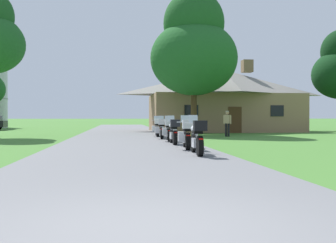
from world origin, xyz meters
TOP-DOWN VIEW (x-y plane):
  - ground_plane at (0.00, 20.00)m, footprint 500.00×500.00m
  - asphalt_driveway at (0.00, 18.00)m, footprint 6.40×80.00m
  - motorcycle_white_nearest_to_camera at (2.15, 8.26)m, footprint 0.66×2.08m
  - motorcycle_green_second_in_row at (2.19, 10.48)m, footprint 0.82×2.08m
  - motorcycle_white_third_in_row at (2.06, 13.23)m, footprint 0.66×2.08m
  - motorcycle_red_fourth_in_row at (2.13, 15.48)m, footprint 0.80×2.08m
  - motorcycle_green_fifth_in_row at (2.02, 17.85)m, footprint 0.80×2.08m
  - motorcycle_silver_farthest_in_row at (2.02, 20.32)m, footprint 0.74×2.08m
  - stone_lodge at (8.80, 29.82)m, footprint 13.39×7.95m
  - bystander_tan_shirt_near_lodge at (6.66, 20.67)m, footprint 0.45×0.39m
  - tree_by_lodge_front at (5.01, 23.72)m, footprint 6.33×6.33m

SIDE VIEW (x-z plane):
  - ground_plane at x=0.00m, z-range 0.00..0.00m
  - asphalt_driveway at x=0.00m, z-range 0.00..0.06m
  - motorcycle_green_second_in_row at x=2.19m, z-range -0.04..1.26m
  - motorcycle_red_fourth_in_row at x=2.13m, z-range -0.04..1.26m
  - motorcycle_green_fifth_in_row at x=2.02m, z-range -0.04..1.26m
  - motorcycle_silver_farthest_in_row at x=2.02m, z-range -0.04..1.26m
  - motorcycle_white_nearest_to_camera at x=2.15m, z-range -0.03..1.27m
  - motorcycle_white_third_in_row at x=2.06m, z-range -0.03..1.27m
  - bystander_tan_shirt_near_lodge at x=6.66m, z-range 0.11..1.79m
  - stone_lodge at x=8.80m, z-range -0.37..6.05m
  - tree_by_lodge_front at x=5.01m, z-range 1.07..11.52m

